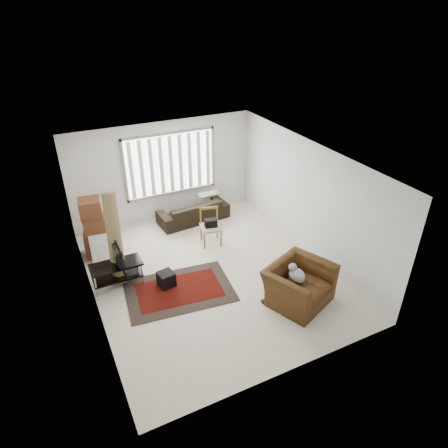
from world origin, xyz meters
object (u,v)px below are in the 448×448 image
object	(u,v)px
moving_boxes	(95,229)
armchair	(299,282)
tv_stand	(117,270)
side_chair	(211,225)
sofa	(193,208)

from	to	relation	value
moving_boxes	armchair	world-z (taller)	moving_boxes
tv_stand	armchair	xyz separation A→B (m)	(3.17, -2.12, 0.08)
tv_stand	armchair	world-z (taller)	armchair
moving_boxes	side_chair	size ratio (longest dim) A/B	1.56
side_chair	armchair	size ratio (longest dim) A/B	0.59
moving_boxes	armchair	size ratio (longest dim) A/B	0.92
tv_stand	moving_boxes	size ratio (longest dim) A/B	0.75
sofa	armchair	world-z (taller)	armchair
sofa	moving_boxes	bearing A→B (deg)	6.33
moving_boxes	sofa	size ratio (longest dim) A/B	0.74
moving_boxes	sofa	bearing A→B (deg)	10.44
tv_stand	sofa	bearing A→B (deg)	37.06
side_chair	sofa	bearing A→B (deg)	100.11
tv_stand	sofa	distance (m)	3.18
moving_boxes	armchair	distance (m)	4.85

